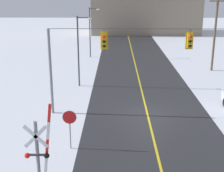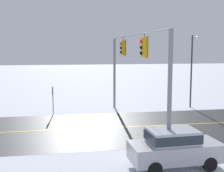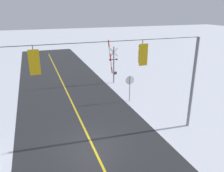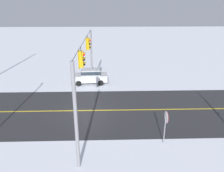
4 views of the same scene
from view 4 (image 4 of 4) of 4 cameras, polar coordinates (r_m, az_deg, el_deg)
The scene contains 6 objects.
ground_plane at distance 19.22m, azimuth -6.38°, elevation -6.47°, with size 160.00×160.00×0.00m, color silver.
road_asphalt at distance 20.60m, azimuth -23.35°, elevation -6.21°, with size 9.00×80.00×0.01m, color #28282B.
lane_centre_line at distance 20.60m, azimuth -23.35°, elevation -6.19°, with size 0.14×72.00×0.01m, color gold.
signal_span at distance 17.68m, azimuth -6.88°, elevation 5.26°, with size 14.20×0.47×6.22m.
stop_sign at distance 14.53m, azimuth 14.06°, elevation -8.81°, with size 0.80×0.09×2.35m.
parked_car_silver at distance 25.45m, azimuth -5.82°, elevation 2.73°, with size 1.97×4.26×1.74m.
Camera 4 is at (-17.07, -1.60, 8.68)m, focal length 34.57 mm.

